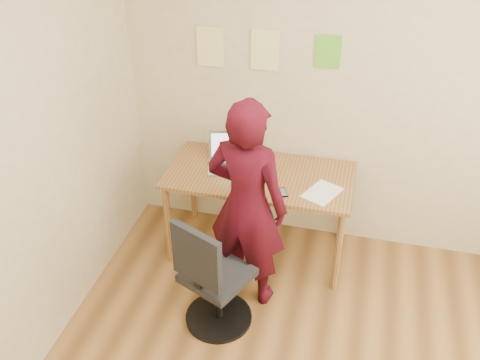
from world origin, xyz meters
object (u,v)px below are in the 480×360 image
(desk, at_px, (260,183))
(phone, at_px, (282,192))
(office_chair, at_px, (212,283))
(laptop, at_px, (230,159))
(person, at_px, (247,206))

(desk, bearing_deg, phone, -44.84)
(desk, height_order, phone, phone)
(phone, bearing_deg, desk, 113.58)
(desk, bearing_deg, office_chair, -98.81)
(laptop, xyz_separation_m, office_chair, (0.12, -0.92, -0.40))
(laptop, bearing_deg, desk, -29.05)
(person, bearing_deg, laptop, -53.16)
(desk, height_order, office_chair, office_chair)
(desk, xyz_separation_m, person, (0.02, -0.48, 0.13))
(laptop, bearing_deg, office_chair, -96.62)
(desk, distance_m, laptop, 0.29)
(laptop, relative_size, phone, 3.06)
(laptop, relative_size, person, 0.25)
(office_chair, bearing_deg, person, 92.25)
(laptop, bearing_deg, phone, -44.95)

